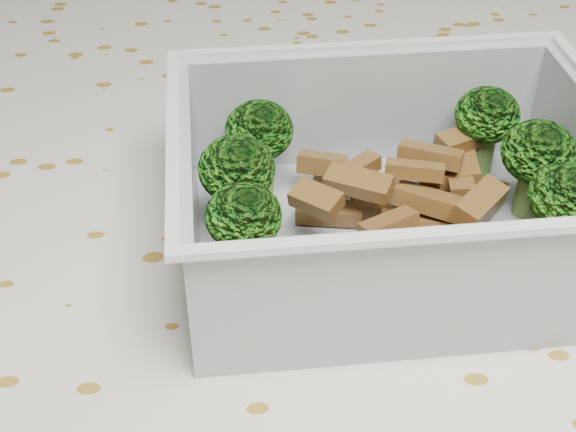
{
  "coord_description": "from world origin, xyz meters",
  "views": [
    {
      "loc": [
        -0.0,
        -0.29,
        1.0
      ],
      "look_at": [
        0.01,
        -0.01,
        0.78
      ],
      "focal_mm": 50.0,
      "sensor_mm": 36.0,
      "label": 1
    }
  ],
  "objects": [
    {
      "name": "dining_table",
      "position": [
        0.0,
        0.0,
        0.67
      ],
      "size": [
        1.4,
        0.9,
        0.75
      ],
      "color": "brown",
      "rests_on": "ground"
    },
    {
      "name": "tablecloth",
      "position": [
        0.0,
        0.0,
        0.72
      ],
      "size": [
        1.46,
        0.96,
        0.19
      ],
      "color": "silver",
      "rests_on": "dining_table"
    },
    {
      "name": "lunch_container",
      "position": [
        0.06,
        0.0,
        0.78
      ],
      "size": [
        0.21,
        0.17,
        0.07
      ],
      "color": "#B4BCC3",
      "rests_on": "tablecloth"
    },
    {
      "name": "broccoli_florets",
      "position": [
        0.05,
        0.01,
        0.79
      ],
      "size": [
        0.18,
        0.11,
        0.05
      ],
      "color": "#608C3F",
      "rests_on": "lunch_container"
    },
    {
      "name": "meat_pile",
      "position": [
        0.07,
        0.02,
        0.77
      ],
      "size": [
        0.11,
        0.08,
        0.03
      ],
      "color": "brown",
      "rests_on": "lunch_container"
    },
    {
      "name": "sausage",
      "position": [
        0.06,
        -0.04,
        0.78
      ],
      "size": [
        0.17,
        0.05,
        0.03
      ],
      "color": "#B46224",
      "rests_on": "lunch_container"
    }
  ]
}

